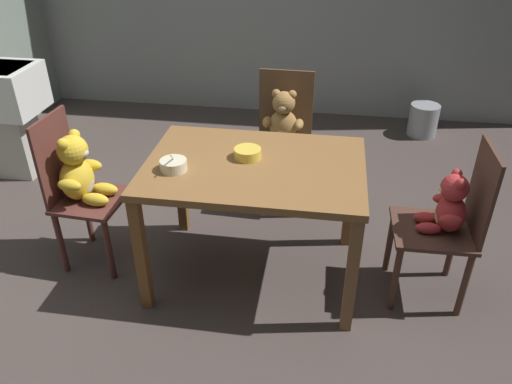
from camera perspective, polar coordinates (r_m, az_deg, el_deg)
The scene contains 9 objects.
ground_plane at distance 3.07m, azimuth -0.14°, elevation -9.23°, with size 5.20×5.20×0.04m.
dining_table at distance 2.69m, azimuth -0.16°, elevation 1.50°, with size 1.16×0.82×0.73m.
teddy_chair_near_left at distance 3.02m, azimuth -19.41°, elevation 1.46°, with size 0.39×0.39×0.93m.
teddy_chair_far_center at distance 3.46m, azimuth 3.05°, elevation 6.91°, with size 0.42×0.38×0.93m.
teddy_chair_near_right at distance 2.78m, azimuth 20.93°, elevation -2.47°, with size 0.42×0.39×0.91m.
porridge_bowl_cream_near_left at distance 2.60m, azimuth -9.34°, elevation 3.07°, with size 0.14×0.15×0.12m.
porridge_bowl_yellow_center at distance 2.69m, azimuth -0.97°, elevation 4.44°, with size 0.15×0.15×0.05m.
sink_basin at distance 4.27m, azimuth -26.63°, elevation 8.75°, with size 0.54×0.45×0.87m.
metal_pail at distance 4.89m, azimuth 18.44°, elevation 7.76°, with size 0.26×0.26×0.29m, color #93969B.
Camera 1 is at (0.36, -2.30, 1.98)m, focal length 35.27 mm.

